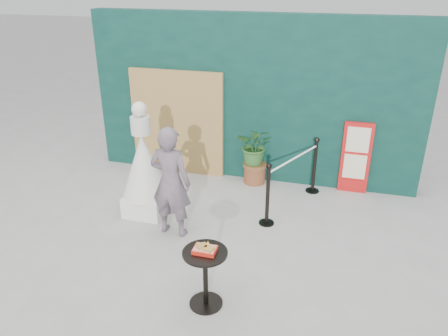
% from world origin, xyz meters
% --- Properties ---
extents(ground, '(60.00, 60.00, 0.00)m').
position_xyz_m(ground, '(0.00, 0.00, 0.00)').
color(ground, '#ADAAA5').
rests_on(ground, ground).
extents(back_wall, '(6.00, 0.30, 3.00)m').
position_xyz_m(back_wall, '(0.00, 3.15, 1.50)').
color(back_wall, '#0A2D27').
rests_on(back_wall, ground).
extents(bamboo_fence, '(1.80, 0.08, 2.00)m').
position_xyz_m(bamboo_fence, '(-1.40, 2.94, 1.00)').
color(bamboo_fence, tan).
rests_on(bamboo_fence, ground).
extents(woman, '(0.65, 0.45, 1.70)m').
position_xyz_m(woman, '(-0.70, 0.84, 0.85)').
color(woman, slate).
rests_on(woman, ground).
extents(menu_board, '(0.50, 0.07, 1.30)m').
position_xyz_m(menu_board, '(1.90, 2.95, 0.65)').
color(menu_board, red).
rests_on(menu_board, ground).
extents(statue, '(0.73, 0.73, 1.87)m').
position_xyz_m(statue, '(-1.33, 1.29, 0.77)').
color(statue, white).
rests_on(statue, ground).
extents(cafe_table, '(0.52, 0.52, 0.75)m').
position_xyz_m(cafe_table, '(0.25, -0.53, 0.50)').
color(cafe_table, black).
rests_on(cafe_table, ground).
extents(food_basket, '(0.26, 0.19, 0.11)m').
position_xyz_m(food_basket, '(0.26, -0.52, 0.79)').
color(food_basket, red).
rests_on(food_basket, cafe_table).
extents(planter, '(0.65, 0.56, 1.10)m').
position_xyz_m(planter, '(0.14, 2.85, 0.64)').
color(planter, brown).
rests_on(planter, ground).
extents(stanchion_barrier, '(0.84, 1.54, 1.03)m').
position_xyz_m(stanchion_barrier, '(0.92, 2.11, 0.49)').
color(stanchion_barrier, black).
rests_on(stanchion_barrier, ground).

